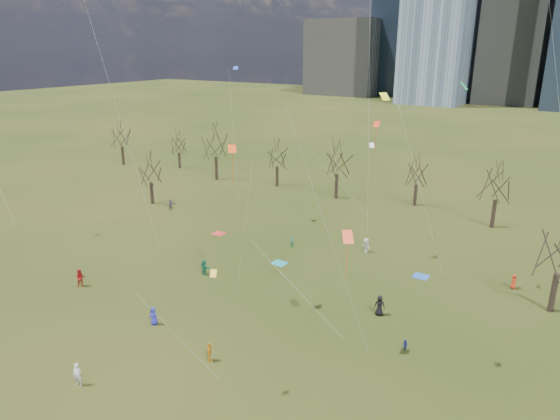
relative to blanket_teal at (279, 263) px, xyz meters
The scene contains 18 objects.
ground 13.59m from the blanket_teal, 85.48° to the right, with size 500.00×500.00×0.00m, color black.
downtown_skyline 200.93m from the blanket_teal, 90.40° to the left, with size 212.50×78.00×118.00m.
bare_tree_row 24.47m from the blanket_teal, 87.62° to the left, with size 113.04×29.80×9.50m.
blanket_teal is the anchor object (origin of this frame).
blanket_navy 15.55m from the blanket_teal, 19.68° to the left, with size 1.60×1.50×0.03m, color #2455AB.
blanket_crimson 12.38m from the blanket_teal, 162.64° to the left, with size 1.60×1.50×0.03m, color red.
person_0 17.17m from the blanket_teal, 97.88° to the right, with size 0.83×0.54×1.69m, color #282AB0.
person_1 25.93m from the blanket_teal, 91.82° to the right, with size 0.66×0.43×1.81m, color silver.
person_2 21.12m from the blanket_teal, 131.77° to the right, with size 0.94×0.73×1.93m, color #A31718.
person_4 19.29m from the blanket_teal, 73.94° to the right, with size 0.95×0.39×1.62m, color orange.
person_5 8.66m from the blanket_teal, 127.16° to the right, with size 1.63×0.52×1.75m, color #1B7A55.
person_6 14.72m from the blanket_teal, 19.00° to the right, with size 0.96×0.62×1.96m, color black.
person_8 19.85m from the blanket_teal, 26.71° to the right, with size 0.46×0.36×0.95m, color #232997.
person_9 10.85m from the blanket_teal, 49.52° to the left, with size 1.16×0.66×1.79m, color silver.
person_11 25.33m from the blanket_teal, 162.62° to the left, with size 1.61×0.51×1.74m, color #5B5B5F.
person_12 24.59m from the blanket_teal, 17.81° to the left, with size 0.77×0.50×1.57m, color red.
person_13 5.07m from the blanket_teal, 104.17° to the left, with size 0.53×0.35×1.46m, color #1B795A.
kites_airborne 17.93m from the blanket_teal, ahead, with size 73.34×43.88×35.48m.
Camera 1 is at (26.79, -30.23, 23.48)m, focal length 32.00 mm.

